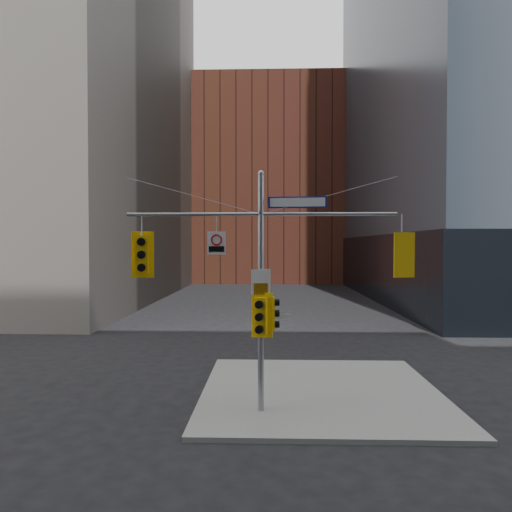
# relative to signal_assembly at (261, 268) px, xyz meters

# --- Properties ---
(ground) EXTENTS (160.00, 160.00, 0.00)m
(ground) POSITION_rel_signal_assembly_xyz_m (0.00, -1.99, -4.42)
(ground) COLOR black
(ground) RESTS_ON ground
(sidewalk_corner) EXTENTS (8.00, 8.00, 0.15)m
(sidewalk_corner) POSITION_rel_signal_assembly_xyz_m (2.00, 2.01, -4.34)
(sidewalk_corner) COLOR gray
(sidewalk_corner) RESTS_ON ground
(brick_midrise) EXTENTS (26.00, 20.00, 28.00)m
(brick_midrise) POSITION_rel_signal_assembly_xyz_m (0.00, 56.01, 9.58)
(brick_midrise) COLOR maroon
(brick_midrise) RESTS_ON ground
(signal_assembly) EXTENTS (8.00, 0.80, 7.30)m
(signal_assembly) POSITION_rel_signal_assembly_xyz_m (0.00, 0.00, 0.00)
(signal_assembly) COLOR #93959B
(signal_assembly) RESTS_ON ground
(traffic_light_west_arm) EXTENTS (0.67, 0.59, 1.41)m
(traffic_light_west_arm) POSITION_rel_signal_assembly_xyz_m (-3.56, 0.01, 0.38)
(traffic_light_west_arm) COLOR yellow
(traffic_light_west_arm) RESTS_ON ground
(traffic_light_east_arm) EXTENTS (0.63, 0.54, 1.31)m
(traffic_light_east_arm) POSITION_rel_signal_assembly_xyz_m (4.14, 0.00, 0.38)
(traffic_light_east_arm) COLOR yellow
(traffic_light_east_arm) RESTS_ON ground
(traffic_light_pole_side) EXTENTS (0.41, 0.35, 0.99)m
(traffic_light_pole_side) POSITION_rel_signal_assembly_xyz_m (0.32, 0.01, -1.37)
(traffic_light_pole_side) COLOR yellow
(traffic_light_pole_side) RESTS_ON ground
(traffic_light_pole_front) EXTENTS (0.63, 0.57, 1.33)m
(traffic_light_pole_front) POSITION_rel_signal_assembly_xyz_m (0.00, -0.27, -1.40)
(traffic_light_pole_front) COLOR yellow
(traffic_light_pole_front) RESTS_ON ground
(street_sign_blade) EXTENTS (1.72, 0.21, 0.34)m
(street_sign_blade) POSITION_rel_signal_assembly_xyz_m (1.08, 0.00, 1.93)
(street_sign_blade) COLOR navy
(street_sign_blade) RESTS_ON ground
(regulatory_sign_arm) EXTENTS (0.55, 0.07, 0.68)m
(regulatory_sign_arm) POSITION_rel_signal_assembly_xyz_m (-1.32, -0.02, 0.75)
(regulatory_sign_arm) COLOR silver
(regulatory_sign_arm) RESTS_ON ground
(regulatory_sign_pole) EXTENTS (0.57, 0.08, 0.75)m
(regulatory_sign_pole) POSITION_rel_signal_assembly_xyz_m (0.00, -0.11, -0.43)
(regulatory_sign_pole) COLOR silver
(regulatory_sign_pole) RESTS_ON ground
(street_blade_ew) EXTENTS (0.77, 0.06, 0.15)m
(street_blade_ew) POSITION_rel_signal_assembly_xyz_m (0.45, 0.01, -1.46)
(street_blade_ew) COLOR silver
(street_blade_ew) RESTS_ON ground
(street_blade_ns) EXTENTS (0.03, 0.81, 0.16)m
(street_blade_ns) POSITION_rel_signal_assembly_xyz_m (0.00, 0.46, -1.73)
(street_blade_ns) COLOR #145926
(street_blade_ns) RESTS_ON ground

